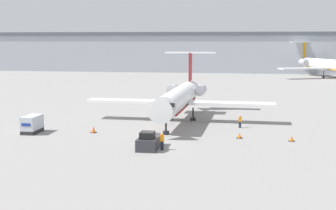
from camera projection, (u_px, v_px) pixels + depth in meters
The scene contains 11 objects.
ground_plane at pixel (154, 148), 48.98m from camera, with size 600.00×600.00×0.00m, color gray.
terminal_building at pixel (217, 52), 165.39m from camera, with size 180.00×16.80×13.89m.
airplane_main at pixel (179, 98), 65.03m from camera, with size 26.47×25.21×9.31m.
pushback_tug at pixel (149, 141), 48.87m from camera, with size 2.04×4.35×1.94m.
luggage_cart at pixel (32, 124), 56.98m from camera, with size 1.63×3.30×2.13m.
worker_near_tug at pixel (162, 141), 48.19m from camera, with size 0.40×0.26×1.83m.
worker_by_wing at pixel (240, 121), 60.23m from camera, with size 0.40×0.24×1.66m.
traffic_cone_left at pixel (93, 129), 57.15m from camera, with size 0.71×0.71×0.82m.
traffic_cone_right at pixel (239, 136), 54.00m from camera, with size 0.67×0.67×0.64m.
traffic_cone_mid at pixel (292, 139), 52.34m from camera, with size 0.64×0.64×0.63m.
airplane_parked_far_left at pixel (333, 65), 137.05m from camera, with size 31.92×37.16×10.62m.
Camera 1 is at (8.97, -47.05, 11.29)m, focal length 50.00 mm.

